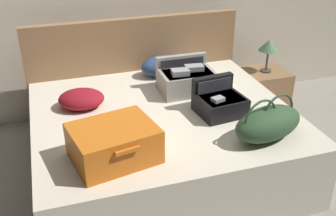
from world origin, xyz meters
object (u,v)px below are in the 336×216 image
object	(u,v)px
hard_case_medium	(186,79)
pillow_near_headboard	(81,99)
duffel_bag	(268,123)
nightstand	(263,92)
table_lamp	(269,46)
pillow_center_head	(163,66)
hard_case_large	(114,143)
bed	(163,141)
hard_case_small	(220,102)

from	to	relation	value
hard_case_medium	pillow_near_headboard	size ratio (longest dim) A/B	1.26
duffel_bag	pillow_near_headboard	size ratio (longest dim) A/B	1.64
nightstand	table_lamp	world-z (taller)	table_lamp
pillow_center_head	table_lamp	world-z (taller)	table_lamp
hard_case_large	pillow_near_headboard	distance (m)	0.79
bed	pillow_near_headboard	bearing A→B (deg)	155.48
pillow_near_headboard	nightstand	bearing A→B (deg)	10.71
hard_case_large	table_lamp	distance (m)	2.11
hard_case_medium	hard_case_small	world-z (taller)	hard_case_medium
nightstand	table_lamp	bearing A→B (deg)	-90.00
table_lamp	pillow_center_head	bearing A→B (deg)	176.30
duffel_bag	pillow_near_headboard	bearing A→B (deg)	143.74
bed	table_lamp	size ratio (longest dim) A/B	6.05
hard_case_small	pillow_center_head	size ratio (longest dim) A/B	0.91
duffel_bag	pillow_near_headboard	distance (m)	1.46
hard_case_large	table_lamp	size ratio (longest dim) A/B	1.78
hard_case_large	hard_case_small	world-z (taller)	hard_case_small
bed	nightstand	size ratio (longest dim) A/B	4.24
bed	pillow_near_headboard	size ratio (longest dim) A/B	5.53
hard_case_medium	hard_case_small	bearing A→B (deg)	-76.16
bed	hard_case_large	bearing A→B (deg)	-133.36
pillow_near_headboard	bed	bearing A→B (deg)	-24.52
bed	pillow_center_head	xyz separation A→B (m)	(0.21, 0.70, 0.37)
duffel_bag	table_lamp	bearing A→B (deg)	60.05
bed	duffel_bag	bearing A→B (deg)	-45.54
hard_case_large	nightstand	bearing A→B (deg)	21.38
bed	duffel_bag	xyz separation A→B (m)	(0.58, -0.59, 0.39)
duffel_bag	pillow_center_head	distance (m)	1.34
hard_case_large	hard_case_medium	bearing A→B (deg)	34.39
hard_case_medium	nightstand	world-z (taller)	hard_case_medium
pillow_near_headboard	table_lamp	xyz separation A→B (m)	(1.88, 0.36, 0.12)
hard_case_large	duffel_bag	size ratio (longest dim) A/B	0.99
hard_case_small	nightstand	xyz separation A→B (m)	(0.87, 0.78, -0.40)
duffel_bag	nightstand	xyz separation A→B (m)	(0.70, 1.22, -0.42)
duffel_bag	nightstand	size ratio (longest dim) A/B	1.26
bed	pillow_near_headboard	xyz separation A→B (m)	(-0.60, 0.27, 0.34)
hard_case_large	pillow_near_headboard	size ratio (longest dim) A/B	1.62
hard_case_medium	table_lamp	size ratio (longest dim) A/B	1.38
pillow_center_head	table_lamp	distance (m)	1.08
hard_case_medium	pillow_center_head	xyz separation A→B (m)	(-0.09, 0.40, -0.02)
pillow_near_headboard	nightstand	xyz separation A→B (m)	(1.88, 0.36, -0.38)
pillow_near_headboard	nightstand	size ratio (longest dim) A/B	0.77
hard_case_small	duffel_bag	world-z (taller)	duffel_bag
hard_case_medium	duffel_bag	world-z (taller)	duffel_bag
pillow_near_headboard	pillow_center_head	bearing A→B (deg)	27.73
pillow_near_headboard	hard_case_large	bearing A→B (deg)	-81.81
bed	hard_case_large	size ratio (longest dim) A/B	3.40
hard_case_small	hard_case_medium	bearing A→B (deg)	97.77
nightstand	table_lamp	distance (m)	0.50
table_lamp	hard_case_large	bearing A→B (deg)	-147.16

